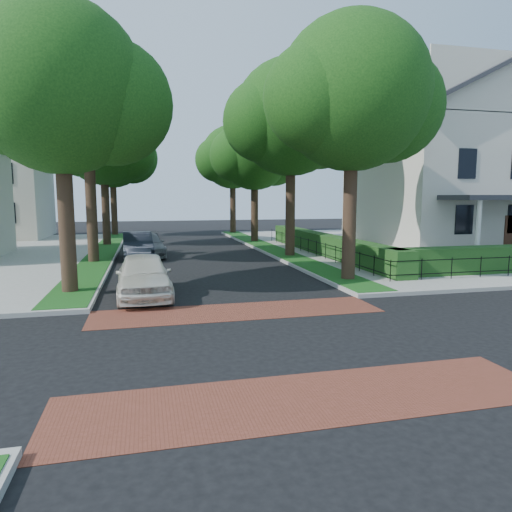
% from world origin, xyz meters
% --- Properties ---
extents(ground, '(120.00, 120.00, 0.00)m').
position_xyz_m(ground, '(0.00, 0.00, 0.00)').
color(ground, black).
rests_on(ground, ground).
extents(sidewalk_ne, '(30.00, 30.00, 0.15)m').
position_xyz_m(sidewalk_ne, '(19.50, 19.00, 0.07)').
color(sidewalk_ne, gray).
rests_on(sidewalk_ne, ground).
extents(crosswalk_far, '(9.00, 2.20, 0.01)m').
position_xyz_m(crosswalk_far, '(0.00, 3.20, 0.01)').
color(crosswalk_far, brown).
rests_on(crosswalk_far, ground).
extents(crosswalk_near, '(9.00, 2.20, 0.01)m').
position_xyz_m(crosswalk_near, '(0.00, -3.20, 0.01)').
color(crosswalk_near, brown).
rests_on(crosswalk_near, ground).
extents(grass_strip_ne, '(1.60, 29.80, 0.02)m').
position_xyz_m(grass_strip_ne, '(5.40, 19.10, 0.16)').
color(grass_strip_ne, '#184C15').
rests_on(grass_strip_ne, sidewalk_ne).
extents(grass_strip_nw, '(1.60, 29.80, 0.02)m').
position_xyz_m(grass_strip_nw, '(-5.40, 19.10, 0.16)').
color(grass_strip_nw, '#184C15').
rests_on(grass_strip_nw, sidewalk_nw).
extents(tree_right_near, '(7.75, 6.67, 10.66)m').
position_xyz_m(tree_right_near, '(5.60, 7.24, 7.63)').
color(tree_right_near, black).
rests_on(tree_right_near, sidewalk_ne).
extents(tree_right_mid, '(8.25, 7.09, 11.22)m').
position_xyz_m(tree_right_mid, '(5.61, 15.25, 7.99)').
color(tree_right_mid, black).
rests_on(tree_right_mid, sidewalk_ne).
extents(tree_right_far, '(7.25, 6.23, 9.74)m').
position_xyz_m(tree_right_far, '(5.60, 24.22, 6.91)').
color(tree_right_far, black).
rests_on(tree_right_far, sidewalk_ne).
extents(tree_right_back, '(7.50, 6.45, 10.20)m').
position_xyz_m(tree_right_back, '(5.60, 33.23, 7.27)').
color(tree_right_back, black).
rests_on(tree_right_back, sidewalk_ne).
extents(tree_left_near, '(7.50, 6.45, 10.20)m').
position_xyz_m(tree_left_near, '(-5.40, 7.23, 7.27)').
color(tree_left_near, black).
rests_on(tree_left_near, sidewalk_nw).
extents(tree_left_mid, '(8.00, 6.88, 11.48)m').
position_xyz_m(tree_left_mid, '(-5.39, 15.24, 8.34)').
color(tree_left_mid, black).
rests_on(tree_left_mid, sidewalk_nw).
extents(tree_left_far, '(7.00, 6.02, 9.86)m').
position_xyz_m(tree_left_far, '(-5.40, 24.22, 7.12)').
color(tree_left_far, black).
rests_on(tree_left_far, sidewalk_nw).
extents(tree_left_back, '(7.75, 6.66, 10.44)m').
position_xyz_m(tree_left_back, '(-5.40, 33.24, 7.41)').
color(tree_left_back, black).
rests_on(tree_left_back, sidewalk_nw).
extents(hedge_main_road, '(1.00, 18.00, 1.20)m').
position_xyz_m(hedge_main_road, '(7.70, 15.00, 0.75)').
color(hedge_main_road, '#174418').
rests_on(hedge_main_road, sidewalk_ne).
extents(fence_main_road, '(0.06, 18.00, 0.90)m').
position_xyz_m(fence_main_road, '(6.90, 15.00, 0.60)').
color(fence_main_road, black).
rests_on(fence_main_road, sidewalk_ne).
extents(house_victorian, '(13.00, 13.05, 12.48)m').
position_xyz_m(house_victorian, '(17.51, 15.92, 6.02)').
color(house_victorian, beige).
rests_on(house_victorian, sidewalk_ne).
extents(parked_car_front, '(2.02, 4.70, 1.58)m').
position_xyz_m(parked_car_front, '(-2.86, 6.07, 0.79)').
color(parked_car_front, silver).
rests_on(parked_car_front, ground).
extents(parked_car_middle, '(1.88, 4.75, 1.54)m').
position_xyz_m(parked_car_middle, '(-3.23, 16.84, 0.77)').
color(parked_car_middle, '#1E232D').
rests_on(parked_car_middle, ground).
extents(parked_car_rear, '(2.25, 4.86, 1.38)m').
position_xyz_m(parked_car_rear, '(-2.68, 17.64, 0.69)').
color(parked_car_rear, slate).
rests_on(parked_car_rear, ground).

